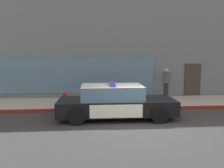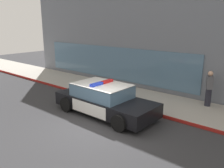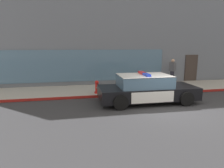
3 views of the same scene
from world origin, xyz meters
TOP-DOWN VIEW (x-y plane):
  - ground at (0.00, 0.00)m, footprint 48.00×48.00m
  - sidewalk at (0.00, 3.95)m, footprint 48.00×2.95m
  - curb_red_paint at (0.00, 2.46)m, footprint 28.80×0.04m
  - storefront_building at (-1.69, 10.17)m, footprint 20.10×9.48m
  - police_cruiser at (-0.86, 1.16)m, footprint 4.83×2.17m
  - fire_hydrant at (-3.11, 2.86)m, footprint 0.34×0.39m
  - pedestrian_on_sidewalk at (2.50, 4.85)m, footprint 0.42×0.47m

SIDE VIEW (x-z plane):
  - ground at x=0.00m, z-range 0.00..0.00m
  - sidewalk at x=0.00m, z-range 0.00..0.15m
  - curb_red_paint at x=0.00m, z-range 0.01..0.14m
  - fire_hydrant at x=-3.11m, z-range 0.14..0.86m
  - police_cruiser at x=-0.86m, z-range -0.07..1.43m
  - pedestrian_on_sidewalk at x=2.50m, z-range 0.16..1.87m
  - storefront_building at x=-1.69m, z-range 0.00..9.95m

